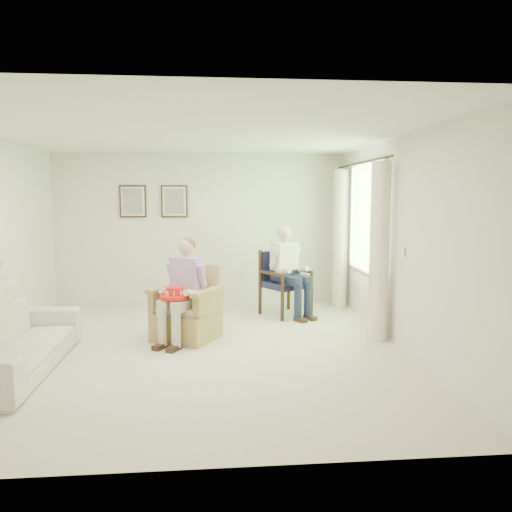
{
  "coord_description": "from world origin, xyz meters",
  "views": [
    {
      "loc": [
        0.17,
        -5.99,
        1.86
      ],
      "look_at": [
        0.78,
        0.76,
        1.05
      ],
      "focal_mm": 35.0,
      "sensor_mm": 36.0,
      "label": 1
    }
  ],
  "objects_px": {
    "red_hat": "(175,294)",
    "hatbox": "(182,317)",
    "wood_armchair": "(285,280)",
    "person_wicker": "(185,283)",
    "sofa": "(12,341)",
    "person_dark": "(287,265)",
    "wicker_armchair": "(186,316)"
  },
  "relations": [
    {
      "from": "wood_armchair",
      "to": "red_hat",
      "type": "xyz_separation_m",
      "value": [
        -1.62,
        -1.59,
        0.11
      ]
    },
    {
      "from": "wicker_armchair",
      "to": "hatbox",
      "type": "bearing_deg",
      "value": 155.57
    },
    {
      "from": "wicker_armchair",
      "to": "red_hat",
      "type": "height_order",
      "value": "wicker_armchair"
    },
    {
      "from": "red_hat",
      "to": "sofa",
      "type": "bearing_deg",
      "value": -154.82
    },
    {
      "from": "wood_armchair",
      "to": "sofa",
      "type": "relative_size",
      "value": 0.44
    },
    {
      "from": "red_hat",
      "to": "person_wicker",
      "type": "bearing_deg",
      "value": 54.94
    },
    {
      "from": "hatbox",
      "to": "person_wicker",
      "type": "bearing_deg",
      "value": -74.03
    },
    {
      "from": "red_hat",
      "to": "hatbox",
      "type": "height_order",
      "value": "red_hat"
    },
    {
      "from": "person_wicker",
      "to": "red_hat",
      "type": "xyz_separation_m",
      "value": [
        -0.12,
        -0.18,
        -0.1
      ]
    },
    {
      "from": "wood_armchair",
      "to": "red_hat",
      "type": "distance_m",
      "value": 2.27
    },
    {
      "from": "wicker_armchair",
      "to": "red_hat",
      "type": "bearing_deg",
      "value": -83.59
    },
    {
      "from": "person_wicker",
      "to": "red_hat",
      "type": "bearing_deg",
      "value": -96.46
    },
    {
      "from": "sofa",
      "to": "wood_armchair",
      "type": "bearing_deg",
      "value": -54.21
    },
    {
      "from": "person_wicker",
      "to": "red_hat",
      "type": "distance_m",
      "value": 0.24
    },
    {
      "from": "wood_armchair",
      "to": "sofa",
      "type": "height_order",
      "value": "wood_armchair"
    },
    {
      "from": "wood_armchair",
      "to": "person_wicker",
      "type": "height_order",
      "value": "person_wicker"
    },
    {
      "from": "hatbox",
      "to": "wood_armchair",
      "type": "bearing_deg",
      "value": 37.72
    },
    {
      "from": "wood_armchair",
      "to": "hatbox",
      "type": "xyz_separation_m",
      "value": [
        -1.55,
        -1.2,
        -0.27
      ]
    },
    {
      "from": "sofa",
      "to": "red_hat",
      "type": "distance_m",
      "value": 1.87
    },
    {
      "from": "red_hat",
      "to": "hatbox",
      "type": "distance_m",
      "value": 0.54
    },
    {
      "from": "wood_armchair",
      "to": "person_dark",
      "type": "distance_m",
      "value": 0.31
    },
    {
      "from": "person_wicker",
      "to": "person_dark",
      "type": "xyz_separation_m",
      "value": [
        1.49,
        1.24,
        0.06
      ]
    },
    {
      "from": "wood_armchair",
      "to": "person_dark",
      "type": "relative_size",
      "value": 0.72
    },
    {
      "from": "person_wicker",
      "to": "hatbox",
      "type": "bearing_deg",
      "value": 134.56
    },
    {
      "from": "sofa",
      "to": "person_dark",
      "type": "bearing_deg",
      "value": -56.15
    },
    {
      "from": "person_wicker",
      "to": "wood_armchair",
      "type": "bearing_deg",
      "value": 71.88
    },
    {
      "from": "wood_armchair",
      "to": "red_hat",
      "type": "relative_size",
      "value": 2.73
    },
    {
      "from": "sofa",
      "to": "hatbox",
      "type": "bearing_deg",
      "value": -56.01
    },
    {
      "from": "person_dark",
      "to": "red_hat",
      "type": "relative_size",
      "value": 3.78
    },
    {
      "from": "person_dark",
      "to": "red_hat",
      "type": "xyz_separation_m",
      "value": [
        -1.62,
        -1.42,
        -0.16
      ]
    },
    {
      "from": "wicker_armchair",
      "to": "person_wicker",
      "type": "xyz_separation_m",
      "value": [
        0.0,
        -0.13,
        0.45
      ]
    },
    {
      "from": "red_hat",
      "to": "wood_armchair",
      "type": "bearing_deg",
      "value": 44.39
    }
  ]
}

